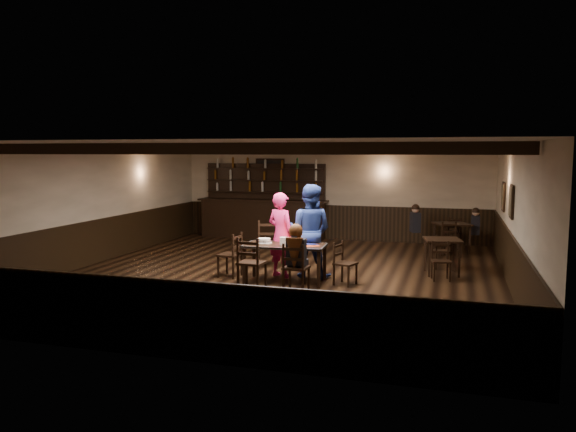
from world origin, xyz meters
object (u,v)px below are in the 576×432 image
(man_blue, at_px, (310,231))
(chair_near_right, at_px, (295,264))
(dining_table, at_px, (285,248))
(chair_near_left, at_px, (250,259))
(woman_pink, at_px, (281,235))
(cake, at_px, (264,241))
(bar_counter, at_px, (263,213))

(man_blue, bearing_deg, chair_near_right, 96.94)
(dining_table, height_order, man_blue, man_blue)
(chair_near_left, relative_size, chair_near_right, 1.08)
(dining_table, bearing_deg, woman_pink, 115.97)
(cake, xyz_separation_m, bar_counter, (-1.87, 5.32, -0.07))
(chair_near_left, bearing_deg, chair_near_right, -1.04)
(man_blue, xyz_separation_m, cake, (-0.78, -0.55, -0.16))
(dining_table, distance_m, chair_near_right, 0.93)
(chair_near_left, xyz_separation_m, cake, (-0.00, 0.84, 0.21))
(chair_near_left, distance_m, woman_pink, 1.31)
(cake, bearing_deg, woman_pink, 63.33)
(man_blue, bearing_deg, woman_pink, 16.20)
(dining_table, distance_m, woman_pink, 0.55)
(dining_table, bearing_deg, chair_near_left, -118.70)
(woman_pink, xyz_separation_m, bar_counter, (-2.08, 4.90, -0.14))
(chair_near_left, height_order, bar_counter, bar_counter)
(cake, bearing_deg, man_blue, 35.26)
(dining_table, xyz_separation_m, chair_near_left, (-0.44, -0.79, -0.09))
(chair_near_right, relative_size, cake, 3.05)
(chair_near_left, distance_m, chair_near_right, 0.86)
(man_blue, relative_size, cake, 6.30)
(chair_near_left, xyz_separation_m, man_blue, (0.78, 1.39, 0.37))
(bar_counter, bearing_deg, cake, -70.65)
(woman_pink, bearing_deg, chair_near_right, 141.07)
(chair_near_left, xyz_separation_m, woman_pink, (0.21, 1.26, 0.29))
(dining_table, relative_size, cake, 5.38)
(man_blue, height_order, cake, man_blue)
(chair_near_left, bearing_deg, dining_table, 61.30)
(woman_pink, relative_size, man_blue, 0.91)
(chair_near_right, xyz_separation_m, man_blue, (-0.09, 1.41, 0.41))
(woman_pink, height_order, bar_counter, bar_counter)
(chair_near_right, xyz_separation_m, bar_counter, (-2.74, 6.18, 0.19))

